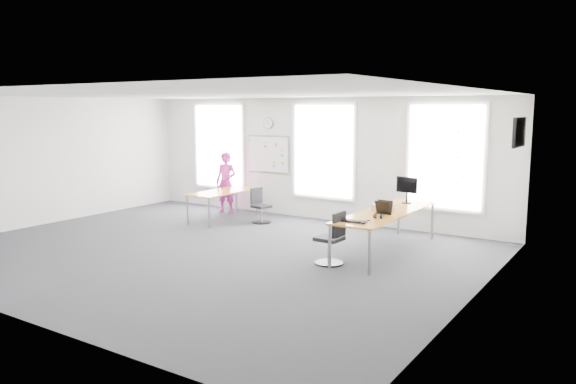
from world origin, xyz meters
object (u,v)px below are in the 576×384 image
Objects in this scene: person at (226,183)px; keyboard at (354,222)px; desk_left at (224,193)px; chair_right at (332,241)px; desk_right at (387,214)px; headphones at (378,216)px; monitor at (407,187)px; chair_left at (260,208)px.

person is 5.84m from keyboard.
chair_right reaches higher than desk_left.
desk_right is 19.66× the size of headphones.
desk_right is at bearing -75.41° from monitor.
desk_right is at bearing -92.39° from chair_left.
desk_right is 3.88× the size of chair_left.
desk_left is 3.63× the size of monitor.
chair_left is 1.90× the size of keyboard.
chair_right is 0.95m from headphones.
keyboard is at bearing -92.79° from desk_right.
headphones is (0.59, 0.61, 0.42)m from chair_right.
keyboard is (0.39, 0.07, 0.38)m from chair_right.
desk_left is at bearing -63.26° from person.
chair_left is at bearing 165.59° from desk_right.
keyboard is 0.58m from headphones.
desk_left is at bearing 150.51° from keyboard.
monitor is (0.03, 2.35, 0.32)m from keyboard.
person reaches higher than keyboard.
monitor is (4.59, 0.35, 0.46)m from desk_left.
chair_right reaches higher than headphones.
headphones is (5.33, -2.26, 0.03)m from person.
monitor reaches higher than headphones.
chair_left is at bearing -164.90° from monitor.
keyboard reaches higher than desk_right.
chair_right is at bearing -136.06° from headphones.
desk_right is at bearing 99.05° from headphones.
headphones is (0.21, 0.54, 0.03)m from keyboard.
desk_left is 2.37× the size of chair_left.
chair_right is (4.17, -2.08, -0.25)m from desk_left.
desk_right is 2.03× the size of person.
desk_left is 4.52× the size of keyboard.
chair_left reaches higher than keyboard.
person reaches higher than desk_left.
chair_right is 1.14× the size of chair_left.
chair_right is 2.56m from monitor.
desk_right reaches higher than desk_left.
person is 5.79m from headphones.
monitor is at bearing 93.48° from headphones.
monitor is (-0.17, 1.81, 0.28)m from headphones.
desk_left is 4.62m from monitor.
chair_right is 5.77× the size of headphones.
chair_right is 3.95m from chair_left.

